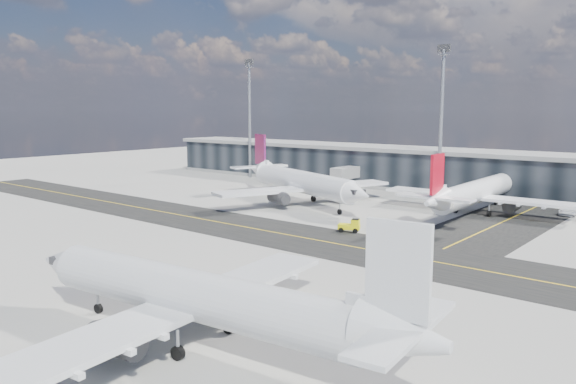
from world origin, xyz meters
The scene contains 9 objects.
ground centered at (0.00, 0.00, 0.00)m, with size 300.00×300.00×0.00m, color gray.
taxiway_lanes centered at (3.91, 10.74, 0.01)m, with size 180.00×63.00×0.03m.
terminal_concourse centered at (0.04, 54.93, 4.09)m, with size 152.00×19.80×8.80m.
floodlight_masts centered at (0.00, 48.00, 15.61)m, with size 102.50×0.70×28.90m.
airliner_af centered at (-16.26, 25.39, 3.91)m, with size 38.48×33.29×11.84m.
airliner_redtail centered at (12.11, 34.52, 3.57)m, with size 30.95×36.37×10.80m.
airliner_near centered at (16.21, -27.71, 3.59)m, with size 36.75×31.39×10.88m.
baggage_tug centered at (4.01, 10.93, 0.93)m, with size 3.28×2.47×1.86m.
service_van centered at (24.19, 44.00, 0.75)m, with size 2.50×5.43×1.51m, color white.
Camera 1 is at (45.68, -53.65, 17.05)m, focal length 35.00 mm.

